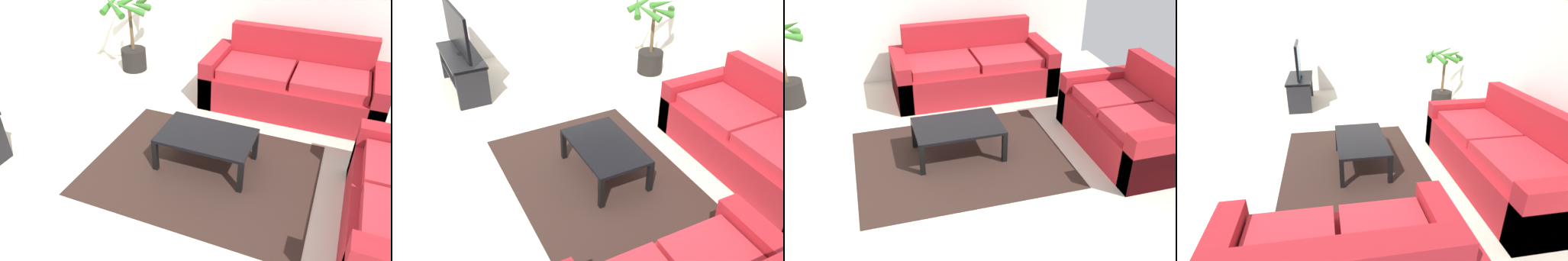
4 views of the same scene
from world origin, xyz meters
TOP-DOWN VIEW (x-y plane):
  - ground_plane at (0.00, 0.00)m, footprint 6.60×6.60m
  - couch_main at (1.02, 2.28)m, footprint 2.14×0.90m
  - coffee_table at (0.45, 0.80)m, footprint 0.92×0.59m
  - area_rug at (0.45, 0.70)m, footprint 2.20×1.70m
  - potted_palm at (-1.39, 2.54)m, footprint 0.69×0.71m

SIDE VIEW (x-z plane):
  - ground_plane at x=0.00m, z-range 0.00..0.00m
  - area_rug at x=0.45m, z-range 0.00..0.01m
  - couch_main at x=1.02m, z-range -0.15..0.75m
  - coffee_table at x=0.45m, z-range 0.14..0.50m
  - potted_palm at x=-1.39m, z-range -0.09..1.05m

